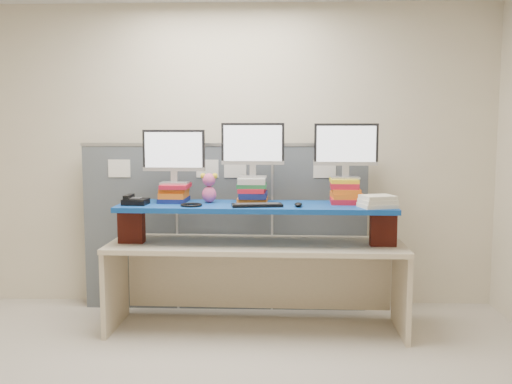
{
  "coord_description": "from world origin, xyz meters",
  "views": [
    {
      "loc": [
        0.47,
        -3.34,
        1.67
      ],
      "look_at": [
        0.31,
        1.23,
        1.15
      ],
      "focal_mm": 40.0,
      "sensor_mm": 36.0,
      "label": 1
    }
  ],
  "objects_px": {
    "monitor_right": "(346,147)",
    "monitor_left": "(174,153)",
    "monitor_center": "(253,147)",
    "desk_phone": "(135,201)",
    "desk": "(256,260)",
    "blue_board": "(256,207)",
    "keyboard": "(257,205)"
  },
  "relations": [
    {
      "from": "blue_board",
      "to": "desk_phone",
      "type": "distance_m",
      "value": 0.98
    },
    {
      "from": "desk",
      "to": "blue_board",
      "type": "relative_size",
      "value": 1.09
    },
    {
      "from": "monitor_center",
      "to": "desk_phone",
      "type": "height_order",
      "value": "monitor_center"
    },
    {
      "from": "blue_board",
      "to": "keyboard",
      "type": "xyz_separation_m",
      "value": [
        0.01,
        -0.14,
        0.03
      ]
    },
    {
      "from": "desk",
      "to": "monitor_center",
      "type": "xyz_separation_m",
      "value": [
        -0.03,
        0.12,
        0.93
      ]
    },
    {
      "from": "monitor_center",
      "to": "desk_phone",
      "type": "distance_m",
      "value": 1.05
    },
    {
      "from": "keyboard",
      "to": "blue_board",
      "type": "bearing_deg",
      "value": 86.8
    },
    {
      "from": "desk",
      "to": "monitor_right",
      "type": "distance_m",
      "value": 1.18
    },
    {
      "from": "desk",
      "to": "blue_board",
      "type": "height_order",
      "value": "blue_board"
    },
    {
      "from": "monitor_center",
      "to": "keyboard",
      "type": "height_order",
      "value": "monitor_center"
    },
    {
      "from": "blue_board",
      "to": "keyboard",
      "type": "distance_m",
      "value": 0.14
    },
    {
      "from": "blue_board",
      "to": "desk_phone",
      "type": "xyz_separation_m",
      "value": [
        -0.98,
        -0.05,
        0.05
      ]
    },
    {
      "from": "monitor_left",
      "to": "desk_phone",
      "type": "height_order",
      "value": "monitor_left"
    },
    {
      "from": "monitor_center",
      "to": "desk_phone",
      "type": "xyz_separation_m",
      "value": [
        -0.95,
        -0.17,
        -0.43
      ]
    },
    {
      "from": "keyboard",
      "to": "monitor_left",
      "type": "bearing_deg",
      "value": 149.78
    },
    {
      "from": "desk",
      "to": "monitor_center",
      "type": "distance_m",
      "value": 0.93
    },
    {
      "from": "monitor_left",
      "to": "desk_phone",
      "type": "relative_size",
      "value": 2.56
    },
    {
      "from": "desk_phone",
      "to": "monitor_right",
      "type": "bearing_deg",
      "value": 9.6
    },
    {
      "from": "desk_phone",
      "to": "keyboard",
      "type": "bearing_deg",
      "value": -0.4
    },
    {
      "from": "monitor_left",
      "to": "keyboard",
      "type": "bearing_deg",
      "value": -19.87
    },
    {
      "from": "monitor_right",
      "to": "keyboard",
      "type": "relative_size",
      "value": 1.26
    },
    {
      "from": "desk",
      "to": "desk_phone",
      "type": "bearing_deg",
      "value": -175.4
    },
    {
      "from": "monitor_right",
      "to": "monitor_left",
      "type": "bearing_deg",
      "value": -180.0
    },
    {
      "from": "desk",
      "to": "monitor_left",
      "type": "height_order",
      "value": "monitor_left"
    },
    {
      "from": "blue_board",
      "to": "monitor_right",
      "type": "distance_m",
      "value": 0.88
    },
    {
      "from": "monitor_right",
      "to": "keyboard",
      "type": "bearing_deg",
      "value": -160.19
    },
    {
      "from": "blue_board",
      "to": "monitor_right",
      "type": "height_order",
      "value": "monitor_right"
    },
    {
      "from": "desk",
      "to": "desk_phone",
      "type": "xyz_separation_m",
      "value": [
        -0.98,
        -0.05,
        0.5
      ]
    },
    {
      "from": "desk",
      "to": "blue_board",
      "type": "bearing_deg",
      "value": -178.58
    },
    {
      "from": "desk",
      "to": "keyboard",
      "type": "xyz_separation_m",
      "value": [
        0.01,
        -0.14,
        0.48
      ]
    },
    {
      "from": "desk",
      "to": "keyboard",
      "type": "relative_size",
      "value": 5.86
    },
    {
      "from": "desk",
      "to": "monitor_right",
      "type": "height_order",
      "value": "monitor_right"
    }
  ]
}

